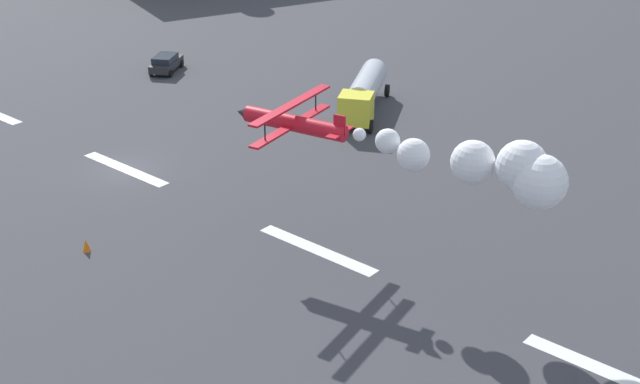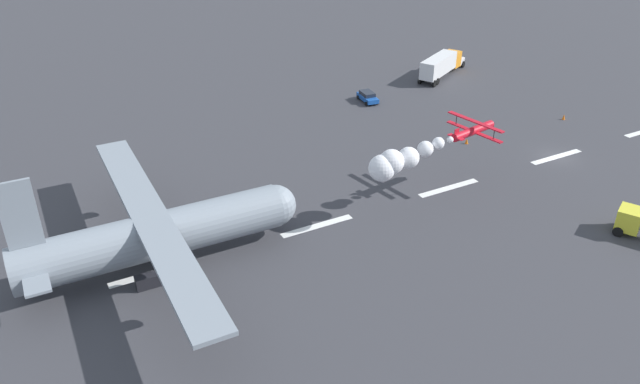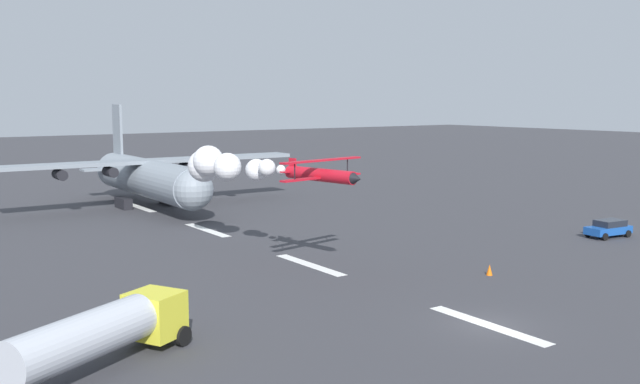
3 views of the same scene
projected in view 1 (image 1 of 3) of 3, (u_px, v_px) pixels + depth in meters
The scene contains 8 objects.
ground_plane at pixel (125, 169), 58.23m from camera, with size 440.00×440.00×0.00m, color #38383D.
runway_stripe_4 at pixel (125, 169), 58.23m from camera, with size 8.00×0.90×0.01m, color white.
runway_stripe_5 at pixel (317, 250), 48.27m from camera, with size 8.00×0.90×0.01m, color white.
runway_stripe_6 at pixel (609, 372), 38.32m from camera, with size 8.00×0.90×0.01m, color white.
stunt_biplane_red at pixel (474, 163), 42.26m from camera, with size 18.52×7.40×3.08m.
fuel_tanker_truck at pixel (364, 91), 67.27m from camera, with size 6.77×9.64×2.90m.
airport_staff_sedan at pixel (166, 63), 77.16m from camera, with size 3.66×4.56×1.52m.
traffic_cone_far at pixel (86, 245), 47.98m from camera, with size 0.44×0.44×0.75m, color orange.
Camera 1 is at (44.49, -31.95, 23.75)m, focal length 48.77 mm.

